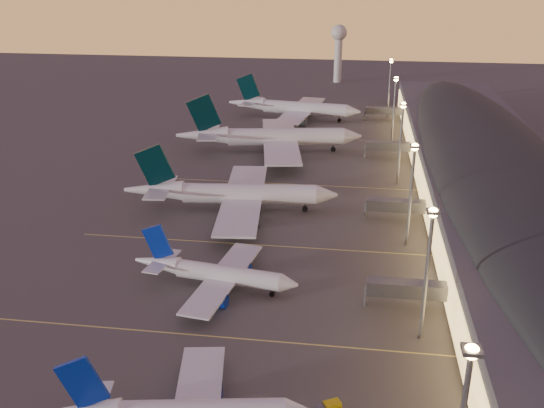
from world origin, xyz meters
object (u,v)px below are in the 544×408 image
Objects in this scene: airliner_wide_near at (231,194)px; radar_tower at (339,44)px; baggage_tug_b at (329,406)px; airliner_wide_mid at (270,137)px; airliner_narrow_north at (214,273)px; airliner_wide_far at (293,108)px.

airliner_wide_near is 1.83× the size of radar_tower.
radar_tower is 282.72m from baggage_tug_b.
baggage_tug_b is at bearing -87.35° from airliner_wide_mid.
radar_tower is (15.73, 247.06, 18.47)m from airliner_narrow_north.
radar_tower is (21.10, 203.83, 16.97)m from airliner_wide_near.
airliner_narrow_north is 153.05m from airliner_wide_far.
baggage_tug_b is (26.05, -187.69, -4.41)m from airliner_wide_far.
airliner_wide_near is at bearing -84.52° from airliner_wide_far.
baggage_tug_b is (31.53, -77.89, -4.36)m from airliner_wide_near.
airliner_wide_near is 14.18× the size of baggage_tug_b.
airliner_narrow_north is at bearing 97.97° from baggage_tug_b.
airliner_wide_far is at bearing 81.40° from airliner_wide_near.
airliner_narrow_north is 0.62× the size of airliner_wide_near.
radar_tower is at bearing 73.27° from airliner_wide_mid.
airliner_wide_far is at bearing 98.69° from airliner_narrow_north.
airliner_wide_near is 0.99× the size of airliner_wide_far.
radar_tower reaches higher than airliner_wide_near.
airliner_wide_mid is at bearing -85.00° from airliner_wide_far.
airliner_wide_near is at bearing 82.96° from baggage_tug_b.
airliner_wide_near reaches higher than airliner_narrow_north.
airliner_wide_mid is 16.08× the size of baggage_tug_b.
airliner_wide_mid is (2.44, 57.67, 0.67)m from airliner_wide_near.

